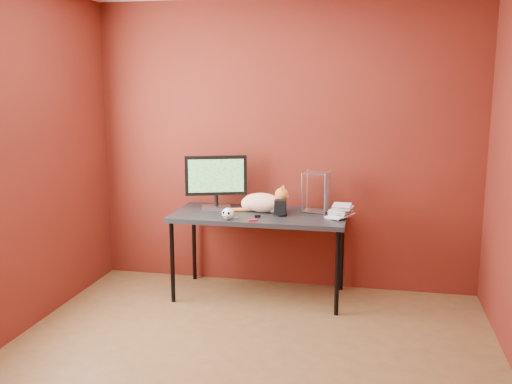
% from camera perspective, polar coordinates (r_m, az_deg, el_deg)
% --- Properties ---
extents(room, '(3.52, 3.52, 2.61)m').
position_cam_1_polar(room, '(3.48, -1.72, 3.98)').
color(room, brown).
rests_on(room, ground).
extents(desk, '(1.50, 0.70, 0.75)m').
position_cam_1_polar(desk, '(4.96, 0.36, -2.72)').
color(desk, black).
rests_on(desk, ground).
extents(monitor, '(0.53, 0.25, 0.48)m').
position_cam_1_polar(monitor, '(5.11, -4.02, 1.29)').
color(monitor, '#A9AAAE').
rests_on(monitor, desk).
extents(cat, '(0.54, 0.24, 0.25)m').
position_cam_1_polar(cat, '(4.98, 0.64, -1.05)').
color(cat, orange).
rests_on(cat, desk).
extents(skull_mug, '(0.10, 0.10, 0.10)m').
position_cam_1_polar(skull_mug, '(4.71, -2.82, -2.18)').
color(skull_mug, white).
rests_on(skull_mug, desk).
extents(speaker, '(0.12, 0.12, 0.14)m').
position_cam_1_polar(speaker, '(4.86, 2.45, -1.64)').
color(speaker, black).
rests_on(speaker, desk).
extents(book_stack, '(0.24, 0.25, 1.22)m').
position_cam_1_polar(book_stack, '(4.78, 7.86, 4.71)').
color(book_stack, beige).
rests_on(book_stack, desk).
extents(wire_rack, '(0.23, 0.20, 0.36)m').
position_cam_1_polar(wire_rack, '(5.00, 6.01, 0.01)').
color(wire_rack, '#A9AAAE').
rests_on(wire_rack, desk).
extents(pocket_knife, '(0.08, 0.05, 0.02)m').
position_cam_1_polar(pocket_knife, '(4.67, -0.29, -2.84)').
color(pocket_knife, '#A50C1A').
rests_on(pocket_knife, desk).
extents(black_gadget, '(0.06, 0.04, 0.02)m').
position_cam_1_polar(black_gadget, '(4.79, 0.15, -2.43)').
color(black_gadget, black).
rests_on(black_gadget, desk).
extents(washer, '(0.04, 0.04, 0.00)m').
position_cam_1_polar(washer, '(4.80, -1.91, -2.54)').
color(washer, '#A9AAAE').
rests_on(washer, desk).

